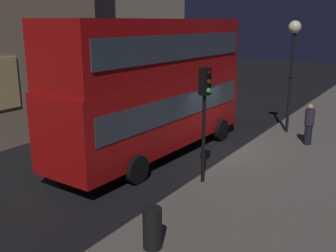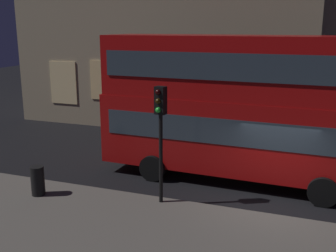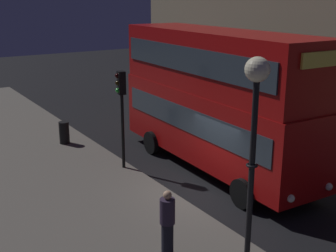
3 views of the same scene
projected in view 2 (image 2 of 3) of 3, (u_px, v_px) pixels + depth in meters
The scene contains 4 objects.
ground_plane at pixel (272, 208), 12.80m from camera, with size 80.00×80.00×0.00m, color black.
double_decker_bus at pixel (233, 102), 14.57m from camera, with size 9.85×3.06×5.29m.
traffic_light_near_kerb at pixel (160, 120), 12.31m from camera, with size 0.36×0.38×3.73m.
litter_bin at pixel (38, 181), 13.41m from camera, with size 0.45×0.45×0.99m, color black.
Camera 2 is at (0.91, -12.22, 5.61)m, focal length 43.20 mm.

